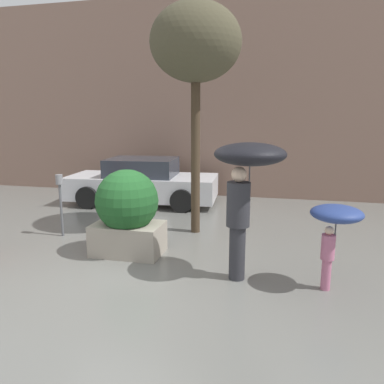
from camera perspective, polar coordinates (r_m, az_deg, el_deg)
The scene contains 8 objects.
ground_plane at distance 6.16m, azimuth -11.33°, elevation -12.16°, with size 40.00×40.00×0.00m, color slate.
building_facade at distance 11.88m, azimuth 1.57°, elevation 14.06°, with size 18.00×0.30×6.00m.
planter_box at distance 6.76m, azimuth -9.82°, elevation -2.96°, with size 1.23×1.12×1.54m.
person_adult at distance 5.50m, azimuth 8.32°, elevation 2.92°, with size 1.05×1.05×2.08m.
person_child at distance 5.57m, azimuth 20.98°, elevation -4.10°, with size 0.71×0.71×1.24m.
parked_car_near at distance 10.77m, azimuth -7.54°, elevation 1.41°, with size 4.30×2.18×1.29m.
street_tree at distance 7.89m, azimuth 0.57°, elevation 21.50°, with size 1.81×1.81×4.65m.
parking_meter at distance 8.09m, azimuth -19.47°, elevation -0.04°, with size 0.14×0.14×1.29m.
Camera 1 is at (2.43, -5.11, 2.43)m, focal length 35.00 mm.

